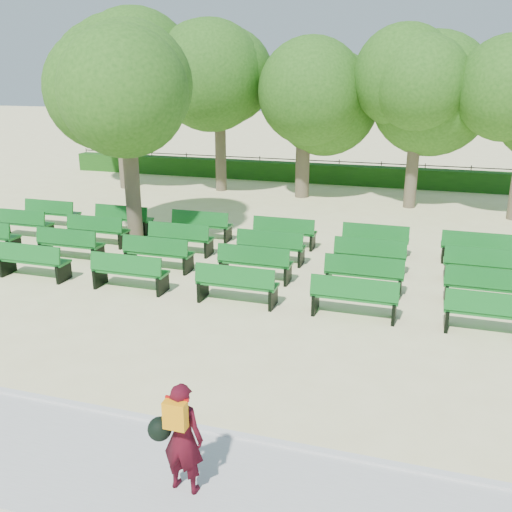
% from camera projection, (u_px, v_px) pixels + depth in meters
% --- Properties ---
extents(ground, '(120.00, 120.00, 0.00)m').
position_uv_depth(ground, '(211.00, 279.00, 14.95)').
color(ground, beige).
extents(paving, '(30.00, 2.20, 0.06)m').
position_uv_depth(paving, '(24.00, 449.00, 8.23)').
color(paving, beige).
rests_on(paving, ground).
extents(curb, '(30.00, 0.12, 0.10)m').
position_uv_depth(curb, '(71.00, 405.00, 9.26)').
color(curb, silver).
rests_on(curb, ground).
extents(hedge, '(26.00, 0.70, 0.90)m').
position_uv_depth(hedge, '(317.00, 173.00, 27.52)').
color(hedge, '#1B4E14').
rests_on(hedge, ground).
extents(fence, '(26.00, 0.10, 1.02)m').
position_uv_depth(fence, '(318.00, 181.00, 28.03)').
color(fence, black).
rests_on(fence, ground).
extents(tree_line, '(21.80, 6.80, 7.04)m').
position_uv_depth(tree_line, '(298.00, 200.00, 24.03)').
color(tree_line, '#2D6019').
rests_on(tree_line, ground).
extents(bench_array, '(1.92, 0.62, 1.21)m').
position_uv_depth(bench_array, '(216.00, 262.00, 15.96)').
color(bench_array, '#11631F').
rests_on(bench_array, ground).
extents(tree_among, '(4.50, 4.50, 6.18)m').
position_uv_depth(tree_among, '(127.00, 108.00, 17.12)').
color(tree_among, brown).
rests_on(tree_among, ground).
extents(person, '(0.73, 0.45, 1.54)m').
position_uv_depth(person, '(180.00, 436.00, 7.16)').
color(person, '#3F0914').
rests_on(person, ground).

